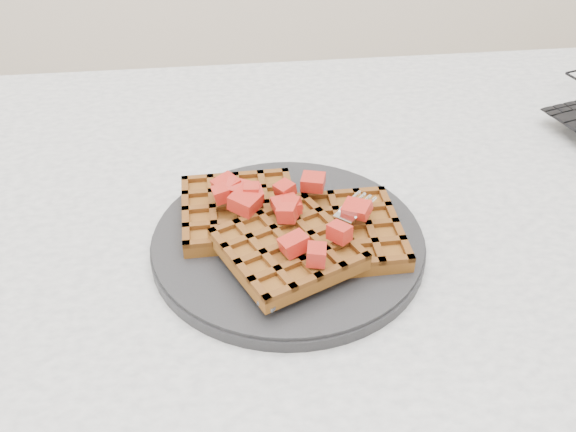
{
  "coord_description": "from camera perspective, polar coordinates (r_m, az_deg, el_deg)",
  "views": [
    {
      "loc": [
        -0.19,
        -0.52,
        1.16
      ],
      "look_at": [
        -0.13,
        -0.04,
        0.79
      ],
      "focal_mm": 40.0,
      "sensor_mm": 36.0,
      "label": 1
    }
  ],
  "objects": [
    {
      "name": "waffles",
      "position": [
        0.62,
        0.06,
        -1.15
      ],
      "size": [
        0.21,
        0.21,
        0.03
      ],
      "color": "brown",
      "rests_on": "plate"
    },
    {
      "name": "strawberry_pile",
      "position": [
        0.6,
        0.0,
        1.05
      ],
      "size": [
        0.15,
        0.15,
        0.02
      ],
      "primitive_type": null,
      "color": "#950E09",
      "rests_on": "waffles"
    },
    {
      "name": "fork",
      "position": [
        0.6,
        3.53,
        -2.97
      ],
      "size": [
        0.14,
        0.15,
        0.02
      ],
      "primitive_type": null,
      "rotation": [
        0.0,
        0.0,
        -0.74
      ],
      "color": "silver",
      "rests_on": "plate"
    },
    {
      "name": "plate",
      "position": [
        0.63,
        -0.0,
        -2.29
      ],
      "size": [
        0.27,
        0.27,
        0.02
      ],
      "primitive_type": "cylinder",
      "color": "black",
      "rests_on": "table"
    },
    {
      "name": "table",
      "position": [
        0.76,
        9.62,
        -6.82
      ],
      "size": [
        1.2,
        0.8,
        0.75
      ],
      "color": "silver",
      "rests_on": "ground"
    }
  ]
}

